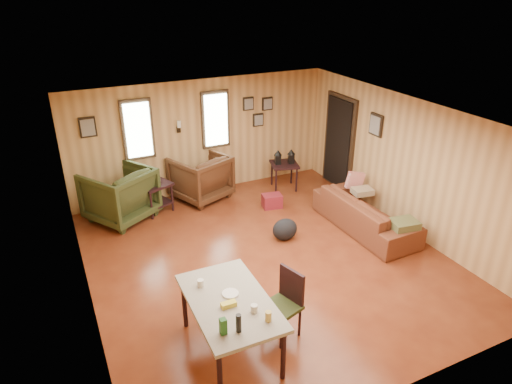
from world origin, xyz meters
TOP-DOWN VIEW (x-y plane):
  - room at (0.17, 0.27)m, footprint 5.54×6.04m
  - sofa at (2.07, 0.12)m, footprint 0.68×2.18m
  - recliner_brown at (-0.20, 2.65)m, footprint 1.29×1.25m
  - recliner_green at (-1.87, 2.45)m, footprint 1.46×1.43m
  - end_table at (-1.21, 2.45)m, footprint 0.73×0.70m
  - side_table at (1.60, 2.33)m, footprint 0.69×0.69m
  - cooler at (0.94, 1.63)m, footprint 0.42×0.34m
  - backpack at (0.57, 0.42)m, footprint 0.53×0.46m
  - sofa_pillows at (2.29, 0.03)m, footprint 0.68×1.95m
  - dining_table at (-1.32, -1.64)m, footprint 0.93×1.53m
  - dining_chair at (-0.56, -1.63)m, footprint 0.52×0.52m

SIDE VIEW (x-z plane):
  - cooler at x=0.94m, z-range 0.00..0.27m
  - backpack at x=0.57m, z-range 0.00..0.39m
  - end_table at x=-1.21m, z-range 0.04..0.79m
  - sofa at x=2.07m, z-range 0.00..0.85m
  - sofa_pillows at x=2.29m, z-range 0.31..0.71m
  - recliner_brown at x=-0.20m, z-range 0.00..1.04m
  - dining_chair at x=-0.56m, z-range 0.06..0.98m
  - recliner_green at x=-1.87m, z-range 0.00..1.12m
  - side_table at x=1.60m, z-range 0.16..1.06m
  - dining_table at x=-1.32m, z-range 0.21..1.20m
  - room at x=0.17m, z-range -0.02..2.43m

